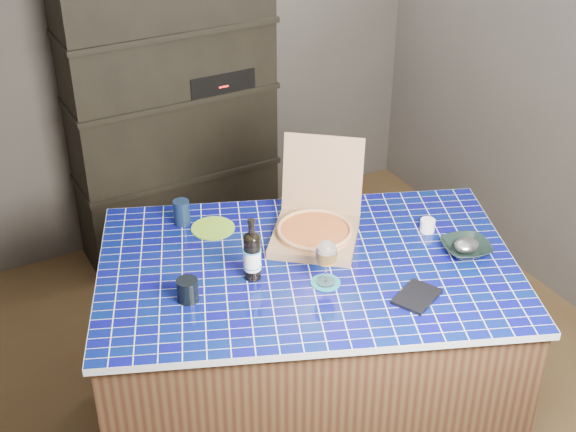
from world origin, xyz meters
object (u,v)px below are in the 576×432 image
wine_glass (326,254)px  dvd_case (417,297)px  kitchen_island (307,351)px  pizza_box (316,227)px  mead_bottle (252,255)px  bowl (466,248)px

wine_glass → dvd_case: (0.27, -0.25, -0.13)m
kitchen_island → pizza_box: (0.13, 0.16, 0.53)m
mead_bottle → dvd_case: mead_bottle is taller
mead_bottle → dvd_case: (0.51, -0.43, -0.10)m
mead_bottle → dvd_case: size_ratio=1.47×
kitchen_island → pizza_box: size_ratio=3.59×
kitchen_island → dvd_case: 0.68m
mead_bottle → bowl: (0.88, -0.27, -0.08)m
pizza_box → dvd_case: (0.13, -0.56, -0.05)m
mead_bottle → bowl: 0.92m
wine_glass → bowl: 0.65m
bowl → pizza_box: bearing=141.3°
pizza_box → bowl: bearing=-0.1°
kitchen_island → wine_glass: bearing=-69.8°
kitchen_island → mead_bottle: 0.63m
kitchen_island → wine_glass: size_ratio=10.25×
kitchen_island → bowl: 0.84m
wine_glass → bowl: wine_glass is taller
mead_bottle → wine_glass: mead_bottle is taller
wine_glass → kitchen_island: bearing=88.5°
kitchen_island → mead_bottle: bearing=-164.0°
dvd_case → bowl: (0.37, 0.16, 0.02)m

